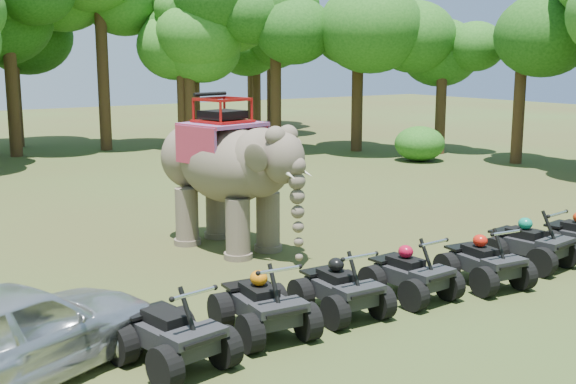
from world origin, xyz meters
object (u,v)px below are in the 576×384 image
at_px(elephant, 226,172).
at_px(atv_3, 411,266).
at_px(atv_2, 341,281).
at_px(parked_car, 12,334).
at_px(atv_4, 485,255).
at_px(atv_1, 263,297).
at_px(atv_5, 531,237).
at_px(atv_0, 172,324).

height_order(elephant, atv_3, elephant).
distance_m(atv_2, atv_3, 1.74).
relative_size(parked_car, atv_2, 2.64).
xyz_separation_m(parked_car, atv_3, (7.51, -0.44, -0.14)).
height_order(atv_2, atv_4, atv_4).
bearing_deg(atv_4, parked_car, -178.07).
relative_size(elephant, atv_4, 2.58).
bearing_deg(elephant, atv_3, -90.36).
bearing_deg(atv_3, atv_4, -12.26).
bearing_deg(atv_1, atv_5, 5.50).
relative_size(atv_0, atv_4, 1.05).
xyz_separation_m(elephant, atv_4, (2.96, -5.70, -1.26)).
distance_m(atv_1, atv_3, 3.45).
bearing_deg(atv_5, atv_2, 173.06).
bearing_deg(elephant, atv_2, -108.65).
distance_m(atv_1, atv_5, 7.26).
xyz_separation_m(atv_0, atv_5, (9.12, 0.34, -0.00)).
bearing_deg(atv_3, elephant, 98.64).
relative_size(elephant, atv_2, 2.61).
relative_size(elephant, atv_1, 2.49).
xyz_separation_m(atv_3, atv_4, (1.83, -0.29, 0.01)).
bearing_deg(elephant, atv_0, -138.51).
relative_size(atv_2, atv_4, 0.99).
distance_m(atv_1, atv_2, 1.71).
distance_m(atv_3, atv_5, 3.81).
bearing_deg(elephant, atv_1, -125.51).
relative_size(elephant, parked_car, 0.99).
bearing_deg(atv_3, parked_car, 173.49).
xyz_separation_m(elephant, atv_3, (1.13, -5.41, -1.27)).
bearing_deg(atv_0, atv_5, -7.18).
bearing_deg(atv_5, parked_car, 170.93).
height_order(atv_3, atv_4, atv_4).
bearing_deg(parked_car, atv_1, -118.60).
height_order(elephant, parked_car, elephant).
bearing_deg(elephant, parked_car, -154.24).
distance_m(parked_car, atv_5, 11.32).
bearing_deg(parked_car, atv_4, -117.35).
xyz_separation_m(elephant, atv_1, (-2.32, -5.38, -1.24)).
distance_m(elephant, atv_4, 6.55).
relative_size(parked_car, atv_4, 2.61).
xyz_separation_m(atv_1, atv_5, (7.26, 0.04, 0.01)).
bearing_deg(atv_4, atv_0, -173.77).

